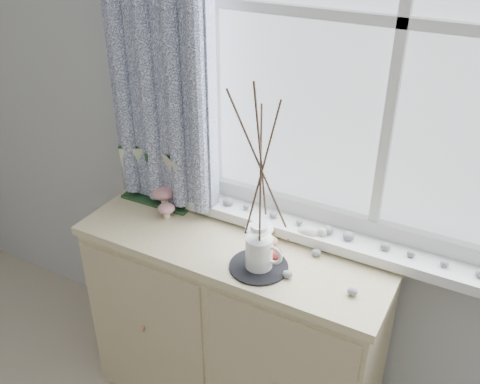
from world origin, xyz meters
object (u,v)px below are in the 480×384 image
Objects in this scene: botanical_book at (151,178)px; sideboard at (235,326)px; twig_pitcher at (261,162)px; toadstool_cluster at (165,197)px.

sideboard is at bearing -11.07° from botanical_book.
sideboard is 3.32× the size of botanical_book.
sideboard is 0.85m from twig_pitcher.
botanical_book is (-0.42, 0.07, 0.55)m from sideboard.
botanical_book is at bearing 175.24° from toadstool_cluster.
botanical_book reaches higher than sideboard.
twig_pitcher is (0.51, -0.16, 0.35)m from toadstool_cluster.
twig_pitcher reaches higher than sideboard.
sideboard is at bearing -10.42° from toadstool_cluster.
twig_pitcher is at bearing -31.86° from sideboard.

